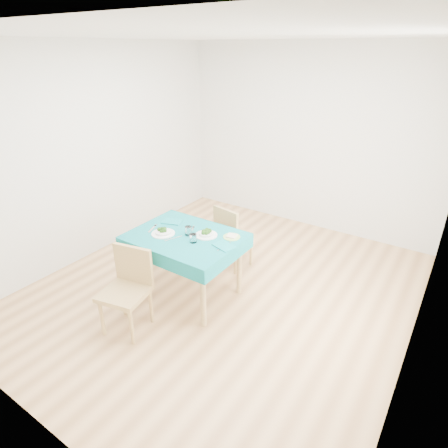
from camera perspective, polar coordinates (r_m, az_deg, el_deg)
The scene contains 16 objects.
room_shell at distance 3.91m, azimuth 0.00°, elevation 6.61°, with size 4.02×4.52×2.73m.
table at distance 4.26m, azimuth -5.71°, elevation -6.29°, with size 1.18×0.90×0.76m, color #09656A.
chair_near at distance 3.78m, azimuth -15.11°, elevation -8.87°, with size 0.43×0.47×1.06m, color #A6854E.
chair_far at distance 4.74m, azimuth 1.68°, elevation -1.26°, with size 0.38×0.42×0.96m, color #A6854E.
bowl_near at distance 4.11m, azimuth -9.28°, elevation -1.04°, with size 0.26×0.26×0.08m, color white, non-canonical shape.
bowl_far at distance 4.03m, azimuth -2.73°, elevation -1.31°, with size 0.24×0.24×0.07m, color white, non-canonical shape.
fork_near at distance 4.27m, azimuth -10.87°, elevation -0.71°, with size 0.03×0.19×0.00m, color silver.
knife_near at distance 4.02m, azimuth -7.72°, elevation -2.20°, with size 0.02×0.21×0.00m, color silver.
fork_far at distance 4.17m, azimuth -4.97°, elevation -0.94°, with size 0.02×0.18×0.00m, color silver.
knife_far at distance 3.83m, azimuth 0.02°, elevation -3.42°, with size 0.02×0.22×0.00m, color silver.
napkin_near at distance 4.39m, azimuth -7.95°, elevation 0.37°, with size 0.22×0.15×0.01m, color #0D7075.
napkin_far at distance 3.82m, azimuth 0.03°, elevation -3.38°, with size 0.22×0.15×0.01m, color #0D7075.
tumbler_center at distance 4.06m, azimuth -5.46°, elevation -1.03°, with size 0.08×0.08×0.10m, color white.
tumbler_side at distance 3.90m, azimuth -4.73°, elevation -2.17°, with size 0.07×0.07×0.10m, color white.
side_plate at distance 4.01m, azimuth 1.18°, elevation -1.98°, with size 0.18×0.18×0.01m, color #A2D668.
bread_slice at distance 4.00m, azimuth 1.18°, elevation -1.82°, with size 0.10×0.10×0.02m, color beige.
Camera 1 is at (2.06, -3.07, 2.61)m, focal length 30.00 mm.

